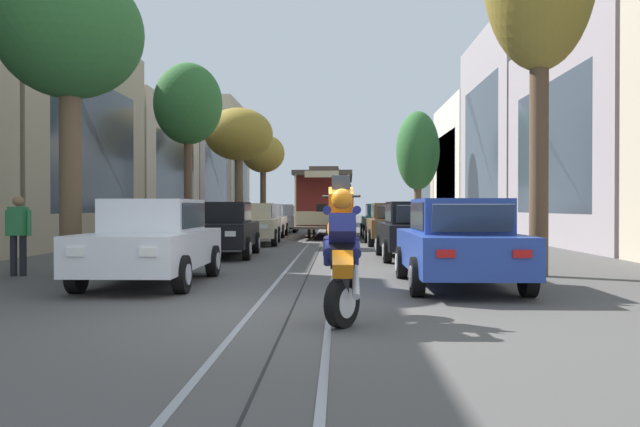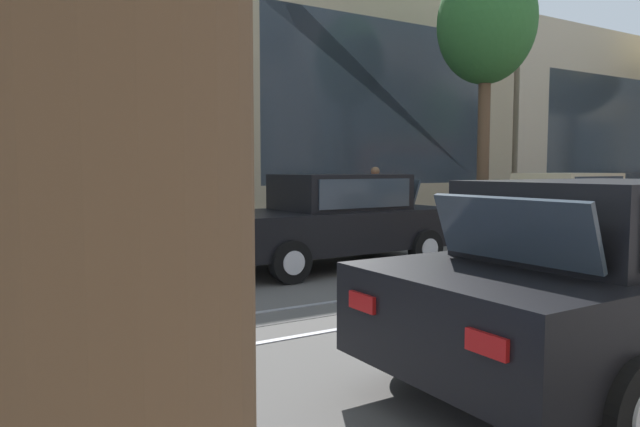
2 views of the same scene
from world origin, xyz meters
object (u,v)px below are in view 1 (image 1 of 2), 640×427
(parked_car_blue_near_right, at_px, (458,242))
(street_tree_kerb_left_fourth, at_px, (263,155))
(parked_car_black_second_right, at_px, (415,230))
(pedestrian_on_right_pavement, at_px, (146,220))
(street_tree_kerb_left_second, at_px, (188,105))
(cable_car_trolley, at_px, (326,202))
(street_tree_kerb_left_mid, at_px, (239,136))
(street_tree_kerb_right_second, at_px, (418,152))
(street_tree_kerb_left_near, at_px, (70,37))
(parked_car_beige_mid_left, at_px, (253,224))
(parked_car_teal_fourth_right, at_px, (383,221))
(pedestrian_on_left_pavement, at_px, (18,231))
(parked_car_white_near_left, at_px, (153,241))
(parked_car_navy_sixth_left, at_px, (291,216))
(fire_hydrant, at_px, (531,261))
(parked_car_black_second_left, at_px, (221,229))
(parked_car_white_fourth_left, at_px, (266,220))
(parked_car_brown_mid_right, at_px, (392,224))
(parked_car_silver_fifth_left, at_px, (281,218))
(motorcycle_with_rider, at_px, (342,244))
(parked_car_red_far_left, at_px, (296,215))

(parked_car_blue_near_right, xyz_separation_m, street_tree_kerb_left_fourth, (-8.10, 38.63, 4.74))
(parked_car_black_second_right, relative_size, pedestrian_on_right_pavement, 2.54)
(street_tree_kerb_left_second, height_order, cable_car_trolley, street_tree_kerb_left_second)
(street_tree_kerb_left_mid, height_order, street_tree_kerb_right_second, street_tree_kerb_left_mid)
(parked_car_black_second_right, distance_m, street_tree_kerb_left_near, 9.87)
(street_tree_kerb_left_second, bearing_deg, parked_car_beige_mid_left, -3.26)
(parked_car_teal_fourth_right, relative_size, street_tree_kerb_left_fourth, 0.61)
(street_tree_kerb_right_second, distance_m, pedestrian_on_right_pavement, 20.70)
(street_tree_kerb_left_second, relative_size, pedestrian_on_left_pavement, 4.19)
(parked_car_white_near_left, bearing_deg, parked_car_navy_sixth_left, 89.64)
(street_tree_kerb_left_mid, xyz_separation_m, pedestrian_on_right_pavement, (-0.79, -15.42, -4.61))
(parked_car_black_second_right, distance_m, fire_hydrant, 5.86)
(parked_car_navy_sixth_left, relative_size, pedestrian_on_right_pavement, 2.55)
(parked_car_black_second_left, distance_m, parked_car_white_fourth_left, 12.43)
(parked_car_black_second_right, distance_m, street_tree_kerb_left_mid, 21.54)
(parked_car_brown_mid_right, distance_m, parked_car_teal_fourth_right, 5.56)
(pedestrian_on_right_pavement, relative_size, fire_hydrant, 2.05)
(parked_car_black_second_left, relative_size, parked_car_white_fourth_left, 1.01)
(fire_hydrant, bearing_deg, parked_car_brown_mid_right, 97.27)
(parked_car_navy_sixth_left, bearing_deg, parked_car_white_fourth_left, -91.20)
(street_tree_kerb_left_fourth, bearing_deg, parked_car_silver_fifth_left, -78.93)
(parked_car_black_second_right, xyz_separation_m, pedestrian_on_right_pavement, (-8.72, 4.03, 0.18))
(street_tree_kerb_right_second, bearing_deg, parked_car_white_fourth_left, -136.95)
(parked_car_white_near_left, height_order, parked_car_navy_sixth_left, same)
(parked_car_navy_sixth_left, height_order, street_tree_kerb_left_near, street_tree_kerb_left_near)
(parked_car_white_fourth_left, relative_size, parked_car_brown_mid_right, 1.00)
(street_tree_kerb_left_near, height_order, pedestrian_on_right_pavement, street_tree_kerb_left_near)
(fire_hydrant, bearing_deg, parked_car_blue_near_right, -159.82)
(parked_car_beige_mid_left, xyz_separation_m, street_tree_kerb_left_fourth, (-2.66, 25.65, 4.74))
(parked_car_white_fourth_left, xyz_separation_m, parked_car_black_second_right, (5.64, -13.23, 0.00))
(cable_car_trolley, height_order, pedestrian_on_left_pavement, cable_car_trolley)
(parked_car_brown_mid_right, bearing_deg, parked_car_white_near_left, -113.61)
(parked_car_navy_sixth_left, height_order, motorcycle_with_rider, motorcycle_with_rider)
(parked_car_navy_sixth_left, xyz_separation_m, pedestrian_on_right_pavement, (-3.34, -21.56, 0.18))
(parked_car_white_near_left, distance_m, parked_car_beige_mid_left, 12.68)
(street_tree_kerb_left_second, xyz_separation_m, pedestrian_on_left_pavement, (-0.83, -11.57, -4.42))
(cable_car_trolley, bearing_deg, street_tree_kerb_right_second, 52.43)
(parked_car_beige_mid_left, relative_size, parked_car_blue_near_right, 1.01)
(parked_car_white_fourth_left, height_order, pedestrian_on_left_pavement, pedestrian_on_left_pavement)
(parked_car_teal_fourth_right, bearing_deg, street_tree_kerb_left_near, -114.41)
(parked_car_red_far_left, height_order, cable_car_trolley, cable_car_trolley)
(parked_car_beige_mid_left, xyz_separation_m, parked_car_brown_mid_right, (5.32, -0.09, 0.00))
(parked_car_white_fourth_left, height_order, street_tree_kerb_left_fourth, street_tree_kerb_left_fourth)
(street_tree_kerb_left_near, relative_size, motorcycle_with_rider, 3.48)
(parked_car_navy_sixth_left, bearing_deg, parked_car_silver_fifth_left, -90.81)
(parked_car_blue_near_right, bearing_deg, pedestrian_on_right_pavement, 130.63)
(motorcycle_with_rider, relative_size, fire_hydrant, 2.20)
(parked_car_black_second_left, height_order, motorcycle_with_rider, motorcycle_with_rider)
(parked_car_white_near_left, relative_size, fire_hydrant, 5.20)
(parked_car_white_fourth_left, bearing_deg, street_tree_kerb_left_fourth, 97.16)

